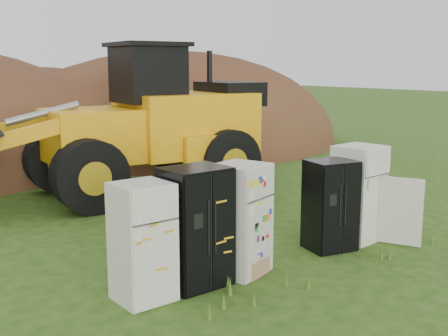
# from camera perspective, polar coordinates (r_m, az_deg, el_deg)

# --- Properties ---
(ground) EXTENTS (120.00, 120.00, 0.00)m
(ground) POSITION_cam_1_polar(r_m,az_deg,el_deg) (9.61, 4.51, -9.70)
(ground) COLOR #244713
(ground) RESTS_ON ground
(fridge_leftmost) EXTENTS (0.77, 0.75, 1.70)m
(fridge_leftmost) POSITION_cam_1_polar(r_m,az_deg,el_deg) (8.04, -8.29, -7.46)
(fridge_leftmost) COLOR silver
(fridge_leftmost) RESTS_ON ground
(fridge_black_side) EXTENTS (0.97, 0.78, 1.82)m
(fridge_black_side) POSITION_cam_1_polar(r_m,az_deg,el_deg) (8.48, -2.91, -5.99)
(fridge_black_side) COLOR black
(fridge_black_side) RESTS_ON ground
(fridge_sticker) EXTENTS (0.99, 0.95, 1.78)m
(fridge_sticker) POSITION_cam_1_polar(r_m,az_deg,el_deg) (8.95, 1.63, -5.22)
(fridge_sticker) COLOR silver
(fridge_sticker) RESTS_ON ground
(fridge_black_right) EXTENTS (0.94, 0.84, 1.63)m
(fridge_black_right) POSITION_cam_1_polar(r_m,az_deg,el_deg) (10.31, 10.75, -3.72)
(fridge_black_right) COLOR black
(fridge_black_right) RESTS_ON ground
(fridge_open_door) EXTENTS (0.90, 0.85, 1.82)m
(fridge_open_door) POSITION_cam_1_polar(r_m,az_deg,el_deg) (10.94, 13.46, -2.50)
(fridge_open_door) COLOR silver
(fridge_open_door) RESTS_ON ground
(wheel_loader) EXTENTS (8.20, 3.81, 3.86)m
(wheel_loader) POSITION_cam_1_polar(r_m,az_deg,el_deg) (14.33, -11.18, 4.74)
(wheel_loader) COLOR #F0A710
(wheel_loader) RESTS_ON ground
(dirt_mound_right) EXTENTS (15.12, 11.09, 7.76)m
(dirt_mound_right) POSITION_cam_1_polar(r_m,az_deg,el_deg) (23.06, -5.16, 2.15)
(dirt_mound_right) COLOR #4F2719
(dirt_mound_right) RESTS_ON ground
(dirt_mound_back) EXTENTS (17.43, 11.62, 6.53)m
(dirt_mound_back) POSITION_cam_1_polar(r_m,az_deg,el_deg) (25.65, -20.17, 2.39)
(dirt_mound_back) COLOR #4F2719
(dirt_mound_back) RESTS_ON ground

